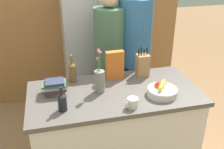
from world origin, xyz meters
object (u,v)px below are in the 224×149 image
Objects in this scene: flower_vase at (100,80)px; bottle_oil at (62,101)px; refrigerator at (97,39)px; coffee_mug at (132,103)px; knife_block at (142,65)px; bottle_vinegar at (72,71)px; book_stack at (55,87)px; person_at_sink at (109,58)px; fruit_bowl at (162,90)px; cereal_box at (115,65)px; person_in_blue at (134,51)px.

flower_vase reaches higher than bottle_oil.
coffee_mug is (-0.03, -1.56, -0.01)m from refrigerator.
knife_block reaches higher than bottle_vinegar.
refrigerator is 1.10m from bottle_vinegar.
book_stack is 1.04× the size of bottle_oil.
coffee_mug is 0.07× the size of person_at_sink.
person_at_sink is at bearing 119.80° from knife_block.
fruit_bowl is at bearing -19.16° from flower_vase.
coffee_mug is (-0.27, -0.52, -0.07)m from knife_block.
flower_vase is 1.47× the size of bottle_vinegar.
cereal_box is 0.54m from person_in_blue.
book_stack is at bearing -169.87° from knife_block.
fruit_bowl is 0.97× the size of bottle_vinegar.
person_at_sink is (-0.27, 0.79, 0.01)m from fruit_bowl.
refrigerator is at bearing 66.90° from bottle_vinegar.
fruit_bowl is 0.82m from bottle_vinegar.
bottle_oil is (-0.33, -0.21, -0.03)m from flower_vase.
cereal_box is (-0.31, 0.39, 0.10)m from fruit_bowl.
book_stack is at bearing -165.58° from person_in_blue.
bottle_vinegar is at bearing -169.81° from person_in_blue.
person_at_sink reaches higher than bottle_vinegar.
refrigerator is 1.56m from coffee_mug.
fruit_bowl is 0.15× the size of person_at_sink.
cereal_box is 2.36× the size of coffee_mug.
bottle_oil reaches higher than fruit_bowl.
bottle_oil is at bearing -151.78° from knife_block.
refrigerator reaches higher than coffee_mug.
person_in_blue reaches higher than bottle_oil.
person_in_blue is at bearing 32.76° from book_stack.
bottle_vinegar is 0.16× the size of person_at_sink.
flower_vase is 0.66m from person_at_sink.
flower_vase reaches higher than cereal_box.
knife_block is 0.58m from coffee_mug.
refrigerator reaches higher than flower_vase.
flower_vase reaches higher than coffee_mug.
bottle_vinegar is at bearing -144.88° from person_at_sink.
bottle_vinegar is (-0.67, 0.03, -0.01)m from knife_block.
knife_block is 0.47m from person_at_sink.
flower_vase is at bearing -9.49° from book_stack.
person_at_sink is (-0.23, 0.41, -0.06)m from knife_block.
coffee_mug is at bearing -89.04° from cereal_box.
refrigerator is at bearing 97.36° from person_in_blue.
bottle_vinegar is (0.17, 0.18, 0.04)m from book_stack.
knife_block is 0.67m from bottle_vinegar.
refrigerator is at bearing 88.06° from cereal_box.
knife_block is 0.16× the size of person_in_blue.
coffee_mug is at bearing -53.61° from bottle_vinegar.
fruit_bowl is at bearing 23.23° from coffee_mug.
book_stack is (-0.88, 0.24, 0.02)m from fruit_bowl.
flower_vase is 0.32m from bottle_vinegar.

